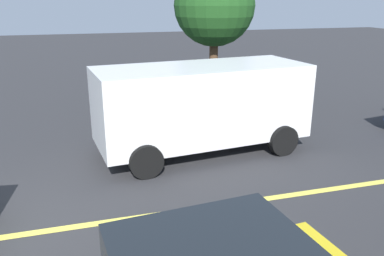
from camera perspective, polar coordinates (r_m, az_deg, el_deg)
lane_marking_centre at (r=7.46m, az=-4.14°, el=-12.16°), size 28.00×0.16×0.01m
white_van at (r=9.90m, az=1.32°, el=3.55°), size 5.39×2.71×2.20m
tree_left_verge at (r=15.34m, az=3.23°, el=17.06°), size 3.00×3.00×5.00m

